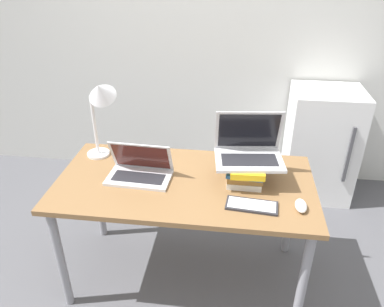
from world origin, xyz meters
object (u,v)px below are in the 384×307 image
object	(u,v)px
mouse	(301,206)
mini_fridge	(320,144)
laptop_on_books	(249,150)
book_stack	(245,171)
desk_lamp	(100,99)
laptop_left	(140,170)
wireless_keyboard	(252,205)

from	to	relation	value
mouse	mini_fridge	world-z (taller)	mini_fridge
laptop_on_books	mini_fridge	distance (m)	1.25
book_stack	laptop_on_books	distance (m)	0.12
laptop_on_books	desk_lamp	size ratio (longest dim) A/B	0.75
desk_lamp	laptop_on_books	bearing A→B (deg)	-7.60
laptop_left	book_stack	world-z (taller)	laptop_left
mini_fridge	laptop_left	bearing A→B (deg)	-138.98
mini_fridge	book_stack	bearing A→B (deg)	-121.49
wireless_keyboard	desk_lamp	bearing A→B (deg)	156.55
desk_lamp	mini_fridge	bearing A→B (deg)	30.69
desk_lamp	mini_fridge	world-z (taller)	desk_lamp
wireless_keyboard	desk_lamp	distance (m)	1.04
wireless_keyboard	desk_lamp	size ratio (longest dim) A/B	0.51
wireless_keyboard	mini_fridge	bearing A→B (deg)	64.89
laptop_on_books	wireless_keyboard	distance (m)	0.32
mini_fridge	desk_lamp	bearing A→B (deg)	-149.31
wireless_keyboard	mouse	size ratio (longest dim) A/B	2.46
book_stack	desk_lamp	distance (m)	0.92
wireless_keyboard	desk_lamp	world-z (taller)	desk_lamp
laptop_on_books	book_stack	bearing A→B (deg)	-106.70
book_stack	laptop_left	bearing A→B (deg)	-176.38
laptop_left	desk_lamp	bearing A→B (deg)	144.29
laptop_left	laptop_on_books	size ratio (longest dim) A/B	0.93
laptop_on_books	wireless_keyboard	world-z (taller)	laptop_on_books
book_stack	desk_lamp	xyz separation A→B (m)	(-0.85, 0.15, 0.32)
mouse	desk_lamp	size ratio (longest dim) A/B	0.21
laptop_left	mouse	size ratio (longest dim) A/B	3.33
book_stack	laptop_on_books	xyz separation A→B (m)	(0.01, 0.03, 0.11)
mouse	book_stack	bearing A→B (deg)	141.31
book_stack	mouse	distance (m)	0.36
book_stack	laptop_on_books	bearing A→B (deg)	73.30
book_stack	mouse	bearing A→B (deg)	-38.69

